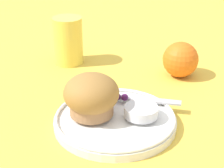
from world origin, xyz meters
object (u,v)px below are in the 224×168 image
(muffin, at_px, (91,96))
(butter_knife, at_px, (128,98))
(orange_fruit, at_px, (180,60))
(juice_glass, at_px, (68,41))

(muffin, xyz_separation_m, butter_knife, (0.05, 0.06, -0.03))
(muffin, distance_m, orange_fruit, 0.27)
(butter_knife, bearing_deg, juice_glass, 133.65)
(muffin, height_order, juice_glass, juice_glass)
(muffin, bearing_deg, orange_fruit, 58.26)
(muffin, relative_size, juice_glass, 0.86)
(butter_knife, distance_m, juice_glass, 0.26)
(orange_fruit, height_order, juice_glass, juice_glass)
(butter_knife, relative_size, orange_fruit, 2.50)
(butter_knife, distance_m, orange_fruit, 0.19)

